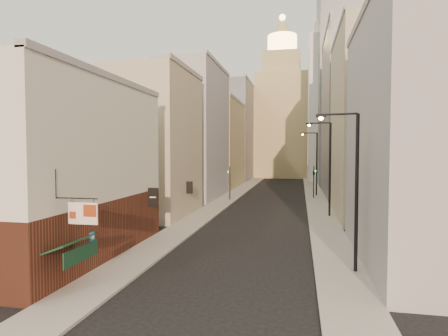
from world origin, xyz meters
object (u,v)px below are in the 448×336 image
streetlamp_far (315,160)px  traffic_light_right (314,174)px  streetlamp_near (352,182)px  streetlamp_mid (328,163)px  traffic_light_left (230,178)px  clock_tower (282,114)px  white_tower (326,103)px

streetlamp_far → traffic_light_right: (-0.28, -3.21, -2.06)m
traffic_light_right → streetlamp_far: bearing=-100.8°
streetlamp_near → streetlamp_mid: (-0.07, 19.32, 0.51)m
streetlamp_mid → streetlamp_far: streetlamp_mid is taller
streetlamp_near → streetlamp_far: 38.25m
streetlamp_mid → traffic_light_left: bearing=148.2°
clock_tower → traffic_light_left: (-4.95, -52.12, -14.27)m
traffic_light_right → streetlamp_mid: bearing=87.4°
traffic_light_left → clock_tower: bearing=-100.7°
clock_tower → traffic_light_right: bearing=-81.4°
streetlamp_near → streetlamp_far: (-0.67, 38.25, 0.39)m
white_tower → streetlamp_far: white_tower is taller
clock_tower → streetlamp_far: (7.46, -44.51, -11.82)m
clock_tower → traffic_light_left: size_ratio=8.98×
streetlamp_mid → traffic_light_right: (-0.88, 15.71, -2.18)m
traffic_light_left → streetlamp_far: bearing=-153.8°
white_tower → streetlamp_mid: 51.11m
streetlamp_mid → clock_tower: bearing=106.5°
white_tower → traffic_light_left: size_ratio=8.30×
traffic_light_left → traffic_light_right: 12.91m
traffic_light_left → streetlamp_near: bearing=107.8°
clock_tower → white_tower: clock_tower is taller
streetlamp_mid → traffic_light_right: bearing=102.4°
clock_tower → traffic_light_right: clock_tower is taller
clock_tower → streetlamp_near: bearing=-84.4°
streetlamp_near → traffic_light_right: (-0.95, 35.04, -1.67)m
clock_tower → traffic_light_right: (7.17, -47.72, -13.88)m
white_tower → traffic_light_right: white_tower is taller
streetlamp_mid → traffic_light_right: streetlamp_mid is taller
streetlamp_far → traffic_light_right: streetlamp_far is taller
traffic_light_left → traffic_light_right: same height
streetlamp_mid → streetlamp_far: (-0.60, 18.92, -0.12)m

